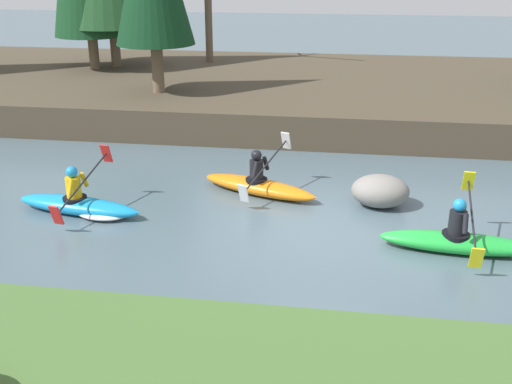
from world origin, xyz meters
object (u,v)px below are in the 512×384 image
kayaker_lead (459,240)px  boulder_midstream (380,191)px  kayaker_middle (259,185)px  kayaker_trailing (83,205)px

kayaker_lead → boulder_midstream: kayaker_lead is taller
kayaker_middle → boulder_midstream: size_ratio=2.28×
kayaker_trailing → boulder_midstream: (5.95, 1.30, 0.14)m
kayaker_trailing → boulder_midstream: size_ratio=2.33×
kayaker_middle → kayaker_trailing: bearing=-133.8°
kayaker_lead → boulder_midstream: size_ratio=2.33×
kayaker_trailing → boulder_midstream: bearing=21.3°
kayaker_middle → boulder_midstream: kayaker_middle is taller
kayaker_trailing → boulder_midstream: 6.10m
boulder_midstream → kayaker_middle: bearing=173.6°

